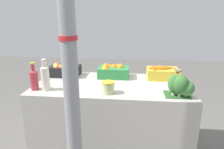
{
  "coord_description": "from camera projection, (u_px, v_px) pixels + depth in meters",
  "views": [
    {
      "loc": [
        0.2,
        -1.96,
        1.49
      ],
      "look_at": [
        0.0,
        0.0,
        0.91
      ],
      "focal_mm": 32.0,
      "sensor_mm": 36.0,
      "label": 1
    }
  ],
  "objects": [
    {
      "name": "juice_bottle_ruby",
      "position": [
        34.0,
        79.0,
        1.89
      ],
      "size": [
        0.07,
        0.07,
        0.27
      ],
      "color": "#B2333D",
      "rests_on": "market_table"
    },
    {
      "name": "broccoli_pile",
      "position": [
        180.0,
        86.0,
        1.73
      ],
      "size": [
        0.24,
        0.2,
        0.2
      ],
      "color": "#2D602D",
      "rests_on": "market_table"
    },
    {
      "name": "juice_bottle_cloudy",
      "position": [
        45.0,
        77.0,
        1.87
      ],
      "size": [
        0.08,
        0.08,
        0.3
      ],
      "color": "beige",
      "rests_on": "market_table"
    },
    {
      "name": "support_pole",
      "position": [
        69.0,
        52.0,
        1.34
      ],
      "size": [
        0.13,
        0.13,
        2.51
      ],
      "color": "gray",
      "rests_on": "ground_plane"
    },
    {
      "name": "sparrow_bird",
      "position": [
        178.0,
        70.0,
        1.73
      ],
      "size": [
        0.06,
        0.13,
        0.05
      ],
      "rotation": [
        0.0,
        0.0,
        -1.21
      ],
      "color": "#4C3D2D",
      "rests_on": "broccoli_pile"
    },
    {
      "name": "orange_crate",
      "position": [
        113.0,
        71.0,
        2.3
      ],
      "size": [
        0.34,
        0.24,
        0.15
      ],
      "color": "#2D8442",
      "rests_on": "market_table"
    },
    {
      "name": "pickle_jar",
      "position": [
        108.0,
        87.0,
        1.82
      ],
      "size": [
        0.12,
        0.12,
        0.11
      ],
      "color": "#B2C684",
      "rests_on": "market_table"
    },
    {
      "name": "carrot_crate",
      "position": [
        163.0,
        73.0,
        2.24
      ],
      "size": [
        0.34,
        0.24,
        0.15
      ],
      "color": "gold",
      "rests_on": "market_table"
    },
    {
      "name": "market_table",
      "position": [
        112.0,
        118.0,
        2.2
      ],
      "size": [
        1.58,
        0.8,
        0.81
      ],
      "primitive_type": "cube",
      "color": "#B7B2A8",
      "rests_on": "ground_plane"
    },
    {
      "name": "apple_crate",
      "position": [
        64.0,
        70.0,
        2.35
      ],
      "size": [
        0.34,
        0.24,
        0.15
      ],
      "color": "black",
      "rests_on": "market_table"
    },
    {
      "name": "ground_plane",
      "position": [
        112.0,
        149.0,
        2.31
      ],
      "size": [
        10.0,
        10.0,
        0.0
      ],
      "primitive_type": "plane",
      "color": "#605E59"
    }
  ]
}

